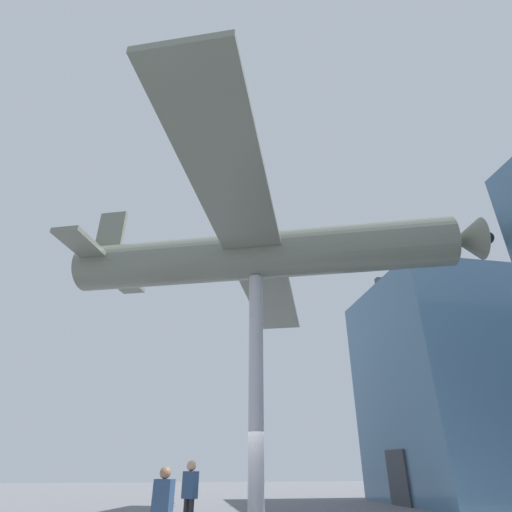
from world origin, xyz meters
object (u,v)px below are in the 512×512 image
visitor_person (163,504)px  visitor_second (190,491)px  suspended_airplane (259,255)px  plaza_bench (162,503)px  support_pylon_central (256,387)px

visitor_person → visitor_second: size_ratio=0.92×
suspended_airplane → visitor_person: size_ratio=10.49×
visitor_person → plaza_bench: 7.10m
suspended_airplane → visitor_person: (2.84, -2.58, -7.54)m
visitor_second → plaza_bench: visitor_second is taller
visitor_second → plaza_bench: bearing=-35.0°
support_pylon_central → plaza_bench: size_ratio=4.55×
support_pylon_central → visitor_second: (0.30, -1.85, -2.78)m
support_pylon_central → suspended_airplane: (0.04, 0.12, 4.66)m
visitor_second → plaza_bench: (-4.50, -0.81, -0.56)m
suspended_airplane → visitor_second: suspended_airplane is taller
suspended_airplane → visitor_second: bearing=-63.2°
support_pylon_central → visitor_second: support_pylon_central is taller
support_pylon_central → suspended_airplane: bearing=70.8°
visitor_person → visitor_second: visitor_second is taller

